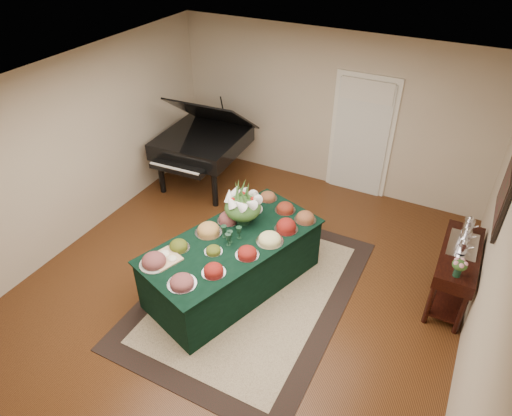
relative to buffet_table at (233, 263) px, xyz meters
The scene contains 14 objects.
ground 0.43m from the buffet_table, 47.94° to the left, with size 6.00×6.00×0.00m, color black.
area_rug 0.47m from the buffet_table, ahead, with size 2.45×3.43×0.01m.
kitchen_doorway 3.24m from the buffet_table, 76.98° to the left, with size 1.05×0.07×2.10m.
buffet_table is the anchor object (origin of this frame).
food_platters 0.44m from the buffet_table, 80.82° to the left, with size 1.58×2.30×0.13m.
cutting_board 0.96m from the buffet_table, 128.38° to the right, with size 0.42×0.42×0.10m.
green_goblets 0.48m from the buffet_table, 121.87° to the right, with size 0.26×0.26×0.18m.
floral_centerpiece 0.79m from the buffet_table, 99.04° to the left, with size 0.50×0.50×0.50m.
grand_piano 2.74m from the buffet_table, 130.88° to the left, with size 1.53×1.71×1.68m.
wicker_basket 1.81m from the buffet_table, 114.40° to the left, with size 0.39×0.39×0.25m, color #9F6B40.
mahogany_sideboard 2.82m from the buffet_table, 21.91° to the left, with size 0.45×1.24×0.83m.
tea_service 2.93m from the buffet_table, 24.81° to the left, with size 0.34×0.58×0.30m.
pink_bouquet 2.74m from the buffet_table, 12.17° to the left, with size 0.19×0.19×0.24m.
wall_painting 3.31m from the buffet_table, 20.34° to the left, with size 0.05×0.95×0.75m.
Camera 1 is at (2.22, -3.99, 4.44)m, focal length 32.00 mm.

